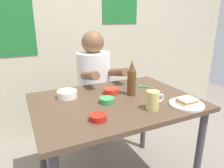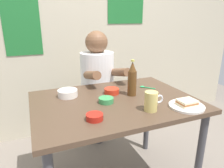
% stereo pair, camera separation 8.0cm
% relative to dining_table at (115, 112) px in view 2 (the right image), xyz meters
% --- Properties ---
extents(wall_back, '(4.40, 0.09, 2.60)m').
position_rel_dining_table_xyz_m(wall_back, '(0.00, 1.05, 0.65)').
color(wall_back, '#BCB299').
rests_on(wall_back, ground).
extents(dining_table, '(1.10, 0.80, 0.74)m').
position_rel_dining_table_xyz_m(dining_table, '(0.00, 0.00, 0.00)').
color(dining_table, '#4C3828').
rests_on(dining_table, ground).
extents(stool, '(0.34, 0.34, 0.45)m').
position_rel_dining_table_xyz_m(stool, '(0.08, 0.63, -0.30)').
color(stool, '#4C4C51').
rests_on(stool, ground).
extents(person_seated, '(0.33, 0.56, 0.72)m').
position_rel_dining_table_xyz_m(person_seated, '(0.08, 0.62, 0.12)').
color(person_seated, white).
rests_on(person_seated, stool).
extents(plate_orange, '(0.22, 0.22, 0.01)m').
position_rel_dining_table_xyz_m(plate_orange, '(0.37, -0.28, 0.10)').
color(plate_orange, silver).
rests_on(plate_orange, dining_table).
extents(sandwich, '(0.11, 0.09, 0.04)m').
position_rel_dining_table_xyz_m(sandwich, '(0.37, -0.28, 0.13)').
color(sandwich, beige).
rests_on(sandwich, plate_orange).
extents(beer_mug, '(0.13, 0.08, 0.12)m').
position_rel_dining_table_xyz_m(beer_mug, '(0.14, -0.24, 0.15)').
color(beer_mug, '#D1BC66').
rests_on(beer_mug, dining_table).
extents(beer_bottle, '(0.06, 0.06, 0.26)m').
position_rel_dining_table_xyz_m(beer_bottle, '(0.15, 0.04, 0.21)').
color(beer_bottle, '#593819').
rests_on(beer_bottle, dining_table).
extents(sambal_bowl_red, '(0.10, 0.10, 0.03)m').
position_rel_dining_table_xyz_m(sambal_bowl_red, '(-0.22, -0.22, 0.11)').
color(sambal_bowl_red, '#B21E14').
rests_on(sambal_bowl_red, dining_table).
extents(rice_bowl_white, '(0.14, 0.14, 0.05)m').
position_rel_dining_table_xyz_m(rice_bowl_white, '(-0.29, 0.19, 0.12)').
color(rice_bowl_white, silver).
rests_on(rice_bowl_white, dining_table).
extents(sauce_bowl_chili, '(0.11, 0.11, 0.04)m').
position_rel_dining_table_xyz_m(sauce_bowl_chili, '(0.03, 0.12, 0.12)').
color(sauce_bowl_chili, red).
rests_on(sauce_bowl_chili, dining_table).
extents(dip_bowl_green, '(0.10, 0.10, 0.03)m').
position_rel_dining_table_xyz_m(dip_bowl_green, '(-0.07, -0.02, 0.11)').
color(dip_bowl_green, '#388C4C').
rests_on(dip_bowl_green, dining_table).
extents(spoon, '(0.09, 0.10, 0.01)m').
position_rel_dining_table_xyz_m(spoon, '(0.33, 0.15, 0.10)').
color(spoon, '#26A559').
rests_on(spoon, dining_table).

